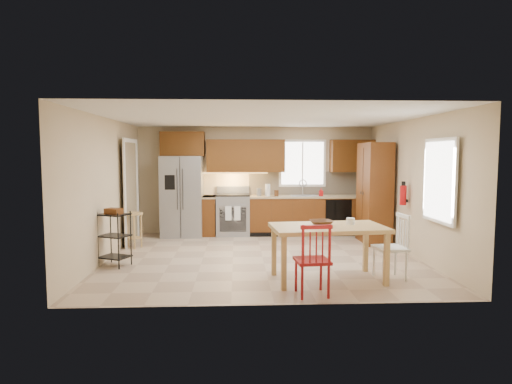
{
  "coord_description": "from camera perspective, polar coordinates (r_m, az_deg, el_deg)",
  "views": [
    {
      "loc": [
        -0.47,
        -7.62,
        1.85
      ],
      "look_at": [
        -0.1,
        0.4,
        1.15
      ],
      "focal_mm": 30.0,
      "sensor_mm": 36.0,
      "label": 1
    }
  ],
  "objects": [
    {
      "name": "floor",
      "position": [
        7.86,
        0.86,
        -8.64
      ],
      "size": [
        5.5,
        5.5,
        0.0
      ],
      "primitive_type": "plane",
      "color": "tan",
      "rests_on": "ground"
    },
    {
      "name": "ceiling",
      "position": [
        7.66,
        0.89,
        9.85
      ],
      "size": [
        5.5,
        5.0,
        0.02
      ],
      "primitive_type": "cube",
      "color": "silver",
      "rests_on": "ground"
    },
    {
      "name": "wall_back",
      "position": [
        10.15,
        0.01,
        1.6
      ],
      "size": [
        5.5,
        0.02,
        2.5
      ],
      "primitive_type": "cube",
      "color": "#CCB793",
      "rests_on": "ground"
    },
    {
      "name": "wall_front",
      "position": [
        5.18,
        2.56,
        -1.69
      ],
      "size": [
        5.5,
        0.02,
        2.5
      ],
      "primitive_type": "cube",
      "color": "#CCB793",
      "rests_on": "ground"
    },
    {
      "name": "wall_left",
      "position": [
        7.98,
        -19.25,
        0.39
      ],
      "size": [
        0.02,
        5.0,
        2.5
      ],
      "primitive_type": "cube",
      "color": "#CCB793",
      "rests_on": "ground"
    },
    {
      "name": "wall_right",
      "position": [
        8.29,
        20.2,
        0.53
      ],
      "size": [
        0.02,
        5.0,
        2.5
      ],
      "primitive_type": "cube",
      "color": "#CCB793",
      "rests_on": "ground"
    },
    {
      "name": "refrigerator",
      "position": [
        9.87,
        -9.8,
        -0.55
      ],
      "size": [
        0.92,
        0.75,
        1.82
      ],
      "primitive_type": "cube",
      "color": "gray",
      "rests_on": "floor"
    },
    {
      "name": "range_stove",
      "position": [
        9.9,
        -3.09,
        -3.09
      ],
      "size": [
        0.76,
        0.63,
        0.92
      ],
      "primitive_type": "cube",
      "color": "gray",
      "rests_on": "floor"
    },
    {
      "name": "base_cabinet_narrow",
      "position": [
        9.94,
        -6.26,
        -3.14
      ],
      "size": [
        0.3,
        0.6,
        0.9
      ],
      "primitive_type": "cube",
      "color": "#5C2E11",
      "rests_on": "floor"
    },
    {
      "name": "base_cabinet_run",
      "position": [
        10.07,
        7.45,
        -3.04
      ],
      "size": [
        2.92,
        0.6,
        0.9
      ],
      "primitive_type": "cube",
      "color": "#5C2E11",
      "rests_on": "floor"
    },
    {
      "name": "dishwasher",
      "position": [
        9.91,
        10.94,
        -3.23
      ],
      "size": [
        0.6,
        0.02,
        0.78
      ],
      "primitive_type": "cube",
      "color": "black",
      "rests_on": "floor"
    },
    {
      "name": "backsplash",
      "position": [
        10.28,
        7.22,
        1.18
      ],
      "size": [
        2.92,
        0.03,
        0.55
      ],
      "primitive_type": "cube",
      "color": "#C7B596",
      "rests_on": "wall_back"
    },
    {
      "name": "upper_over_fridge",
      "position": [
        10.02,
        -9.75,
        6.34
      ],
      "size": [
        1.0,
        0.35,
        0.55
      ],
      "primitive_type": "cube",
      "color": "#5B340F",
      "rests_on": "wall_back"
    },
    {
      "name": "upper_left_block",
      "position": [
        9.95,
        -1.38,
        4.84
      ],
      "size": [
        1.8,
        0.35,
        0.75
      ],
      "primitive_type": "cube",
      "color": "#5B340F",
      "rests_on": "wall_back"
    },
    {
      "name": "upper_right_block",
      "position": [
        10.31,
        12.7,
        4.73
      ],
      "size": [
        1.0,
        0.35,
        0.75
      ],
      "primitive_type": "cube",
      "color": "#5B340F",
      "rests_on": "wall_back"
    },
    {
      "name": "window_back",
      "position": [
        10.22,
        6.2,
        3.84
      ],
      "size": [
        1.12,
        0.04,
        1.12
      ],
      "primitive_type": "cube",
      "color": "white",
      "rests_on": "wall_back"
    },
    {
      "name": "sink",
      "position": [
        9.99,
        6.41,
        -0.73
      ],
      "size": [
        0.62,
        0.46,
        0.16
      ],
      "primitive_type": "cube",
      "color": "gray",
      "rests_on": "base_cabinet_run"
    },
    {
      "name": "undercab_glow",
      "position": [
        9.93,
        -3.11,
        2.55
      ],
      "size": [
        1.6,
        0.3,
        0.01
      ],
      "primitive_type": "cube",
      "color": "#FFBF66",
      "rests_on": "wall_back"
    },
    {
      "name": "soap_bottle",
      "position": [
        9.95,
        8.67,
        0.0
      ],
      "size": [
        0.09,
        0.09,
        0.19
      ],
      "primitive_type": "imported",
      "color": "#AE0C0E",
      "rests_on": "base_cabinet_run"
    },
    {
      "name": "paper_towel",
      "position": [
        9.83,
        1.56,
        0.26
      ],
      "size": [
        0.12,
        0.12,
        0.28
      ],
      "primitive_type": "cylinder",
      "color": "white",
      "rests_on": "base_cabinet_run"
    },
    {
      "name": "canister_steel",
      "position": [
        9.82,
        0.4,
        -0.04
      ],
      "size": [
        0.11,
        0.11,
        0.18
      ],
      "primitive_type": "cylinder",
      "color": "gray",
      "rests_on": "base_cabinet_run"
    },
    {
      "name": "canister_wood",
      "position": [
        9.82,
        2.74,
        -0.16
      ],
      "size": [
        0.1,
        0.1,
        0.14
      ],
      "primitive_type": "cylinder",
      "color": "#4D2814",
      "rests_on": "base_cabinet_run"
    },
    {
      "name": "pantry",
      "position": [
        9.32,
        15.49,
        -0.12
      ],
      "size": [
        0.5,
        0.95,
        2.1
      ],
      "primitive_type": "cube",
      "color": "#5C2E11",
      "rests_on": "floor"
    },
    {
      "name": "fire_extinguisher",
      "position": [
        8.4,
        19.02,
        -0.41
      ],
      "size": [
        0.12,
        0.12,
        0.36
      ],
      "primitive_type": "cylinder",
      "color": "#AE0C0E",
      "rests_on": "wall_right"
    },
    {
      "name": "window_right",
      "position": [
        7.21,
        23.28,
        1.39
      ],
      "size": [
        0.04,
        1.02,
        1.32
      ],
      "primitive_type": "cube",
      "color": "white",
      "rests_on": "wall_right"
    },
    {
      "name": "doorway",
      "position": [
        9.22,
        -16.44,
        -0.2
      ],
      "size": [
        0.04,
        0.95,
        2.1
      ],
      "primitive_type": "cube",
      "color": "#8C7A59",
      "rests_on": "wall_left"
    },
    {
      "name": "dining_table",
      "position": [
        6.44,
        9.55,
        -8.1
      ],
      "size": [
        1.71,
        1.06,
        0.8
      ],
      "primitive_type": null,
      "rotation": [
        0.0,
        0.0,
        0.09
      ],
      "color": "tan",
      "rests_on": "floor"
    },
    {
      "name": "chair_red",
      "position": [
        5.74,
        7.49,
        -8.87
      ],
      "size": [
        0.49,
        0.49,
        0.96
      ],
      "primitive_type": null,
      "rotation": [
        0.0,
        0.0,
        0.09
      ],
      "color": "maroon",
      "rests_on": "floor"
    },
    {
      "name": "chair_white",
      "position": [
        6.74,
        17.45,
        -6.98
      ],
      "size": [
        0.49,
        0.49,
        0.96
      ],
      "primitive_type": null,
      "rotation": [
        0.0,
        0.0,
        1.66
      ],
      "color": "white",
      "rests_on": "floor"
    },
    {
      "name": "table_bowl",
      "position": [
        6.34,
        8.7,
        -4.53
      ],
      "size": [
        0.36,
        0.36,
        0.08
      ],
      "primitive_type": "imported",
      "rotation": [
        0.0,
        0.0,
        0.09
      ],
      "color": "#4D2814",
      "rests_on": "dining_table"
    },
    {
      "name": "table_jar",
      "position": [
        6.54,
        12.49,
        -4.03
      ],
      "size": [
        0.14,
        0.14,
        0.15
      ],
      "primitive_type": "cylinder",
      "rotation": [
        0.0,
        0.0,
        0.09
      ],
      "color": "white",
      "rests_on": "dining_table"
    },
    {
      "name": "bar_stool",
      "position": [
        8.86,
        -15.91,
        -4.92
      ],
      "size": [
        0.43,
        0.43,
        0.71
      ],
      "primitive_type": null,
      "rotation": [
        0.0,
        0.0,
        -0.31
      ],
      "color": "tan",
      "rests_on": "floor"
    },
    {
      "name": "utility_cart",
      "position": [
        7.53,
        -18.35,
        -5.93
      ],
      "size": [
        0.56,
        0.51,
        0.92
      ],
      "primitive_type": null,
      "rotation": [
        0.0,
        0.0,
        -0.42
      ],
      "color": "black",
      "rests_on": "floor"
    }
  ]
}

